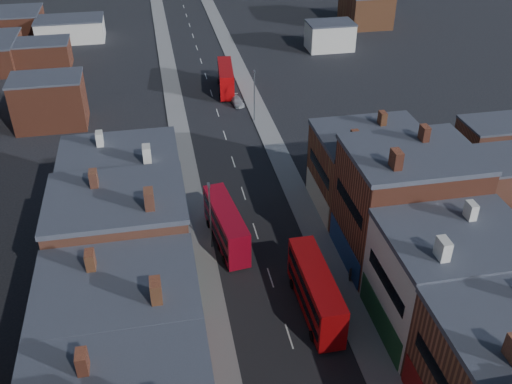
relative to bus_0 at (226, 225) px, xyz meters
name	(u,v)px	position (x,y,z in m)	size (l,w,h in m)	color
pavement_west	(184,159)	(-3.00, 19.43, -2.36)	(3.00, 200.00, 0.12)	gray
pavement_east	(277,150)	(10.00, 19.43, -2.36)	(3.00, 200.00, 0.12)	gray
lamp_post_2	(210,212)	(-1.70, -0.57, 2.28)	(0.25, 0.70, 8.12)	slate
lamp_post_3	(254,93)	(8.70, 29.43, 2.28)	(0.25, 0.70, 8.12)	slate
bus_0	(226,225)	(0.00, 0.00, 0.00)	(3.68, 10.60, 4.49)	#AF0A1E
bus_1	(316,291)	(6.58, -11.89, 0.11)	(2.87, 10.90, 4.69)	#A6090B
bus_2	(226,78)	(6.12, 41.84, -0.04)	(3.30, 10.40, 4.41)	#A50709
car_1	(327,318)	(7.30, -13.65, -1.74)	(1.44, 4.12, 1.36)	#12124E
car_2	(224,238)	(-0.30, 0.07, -1.83)	(1.95, 4.22, 1.17)	black
car_3	(237,101)	(7.09, 36.10, -1.84)	(1.62, 3.99, 1.16)	#BABABA
ped_3	(350,274)	(11.20, -8.57, -1.53)	(0.90, 0.41, 1.53)	#504B44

